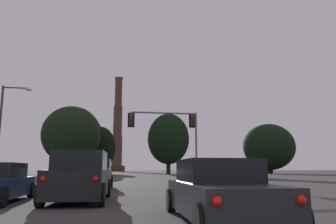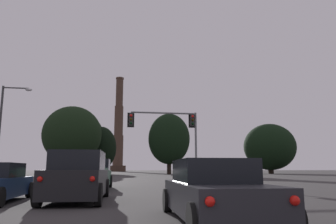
{
  "view_description": "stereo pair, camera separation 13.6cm",
  "coord_description": "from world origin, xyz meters",
  "px_view_note": "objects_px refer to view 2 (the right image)",
  "views": [
    {
      "loc": [
        0.92,
        -2.72,
        1.2
      ],
      "look_at": [
        6.73,
        32.38,
        7.4
      ],
      "focal_mm": 35.0,
      "sensor_mm": 36.0,
      "label": 1
    },
    {
      "loc": [
        1.05,
        -2.74,
        1.2
      ],
      "look_at": [
        6.73,
        32.38,
        7.4
      ],
      "focal_mm": 35.0,
      "sensor_mm": 36.0,
      "label": 2
    }
  ],
  "objects_px": {
    "smokestack": "(118,134)",
    "pickup_truck_center_lane_front": "(92,176)",
    "suv_center_lane_second": "(78,177)",
    "sedan_right_lane_third": "(215,192)",
    "street_lamp": "(5,123)",
    "traffic_light_overhead_right": "(173,128)"
  },
  "relations": [
    {
      "from": "smokestack",
      "to": "pickup_truck_center_lane_front",
      "type": "bearing_deg",
      "value": -91.14
    },
    {
      "from": "pickup_truck_center_lane_front",
      "to": "traffic_light_overhead_right",
      "type": "bearing_deg",
      "value": 50.89
    },
    {
      "from": "traffic_light_overhead_right",
      "to": "smokestack",
      "type": "relative_size",
      "value": 0.13
    },
    {
      "from": "sedan_right_lane_third",
      "to": "traffic_light_overhead_right",
      "type": "distance_m",
      "value": 20.24
    },
    {
      "from": "street_lamp",
      "to": "smokestack",
      "type": "height_order",
      "value": "smokestack"
    },
    {
      "from": "suv_center_lane_second",
      "to": "smokestack",
      "type": "distance_m",
      "value": 147.28
    },
    {
      "from": "traffic_light_overhead_right",
      "to": "street_lamp",
      "type": "height_order",
      "value": "street_lamp"
    },
    {
      "from": "pickup_truck_center_lane_front",
      "to": "smokestack",
      "type": "distance_m",
      "value": 139.97
    },
    {
      "from": "street_lamp",
      "to": "traffic_light_overhead_right",
      "type": "bearing_deg",
      "value": -14.95
    },
    {
      "from": "sedan_right_lane_third",
      "to": "pickup_truck_center_lane_front",
      "type": "xyz_separation_m",
      "value": [
        -3.64,
        12.79,
        0.14
      ]
    },
    {
      "from": "suv_center_lane_second",
      "to": "street_lamp",
      "type": "height_order",
      "value": "street_lamp"
    },
    {
      "from": "pickup_truck_center_lane_front",
      "to": "smokestack",
      "type": "height_order",
      "value": "smokestack"
    },
    {
      "from": "sedan_right_lane_third",
      "to": "street_lamp",
      "type": "bearing_deg",
      "value": 119.36
    },
    {
      "from": "street_lamp",
      "to": "suv_center_lane_second",
      "type": "bearing_deg",
      "value": -64.81
    },
    {
      "from": "suv_center_lane_second",
      "to": "smokestack",
      "type": "bearing_deg",
      "value": 91.12
    },
    {
      "from": "pickup_truck_center_lane_front",
      "to": "traffic_light_overhead_right",
      "type": "height_order",
      "value": "traffic_light_overhead_right"
    },
    {
      "from": "suv_center_lane_second",
      "to": "smokestack",
      "type": "relative_size",
      "value": 0.11
    },
    {
      "from": "suv_center_lane_second",
      "to": "traffic_light_overhead_right",
      "type": "height_order",
      "value": "traffic_light_overhead_right"
    },
    {
      "from": "sedan_right_lane_third",
      "to": "suv_center_lane_second",
      "type": "xyz_separation_m",
      "value": [
        -3.67,
        5.42,
        0.23
      ]
    },
    {
      "from": "pickup_truck_center_lane_front",
      "to": "street_lamp",
      "type": "bearing_deg",
      "value": 131.15
    },
    {
      "from": "traffic_light_overhead_right",
      "to": "street_lamp",
      "type": "relative_size",
      "value": 0.7
    },
    {
      "from": "suv_center_lane_second",
      "to": "street_lamp",
      "type": "distance_m",
      "value": 20.59
    }
  ]
}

